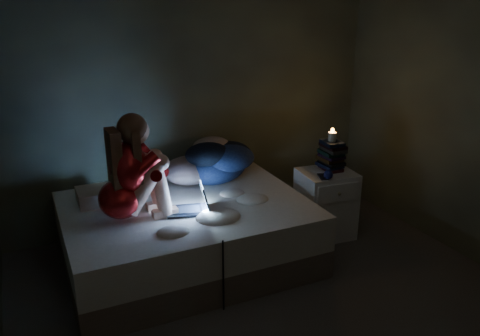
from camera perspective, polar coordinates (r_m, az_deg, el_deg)
floor at (r=3.50m, az=6.47°, el=-17.88°), size 3.60×3.80×0.02m
wall_back at (r=4.58m, az=-5.43°, el=9.30°), size 3.60×0.02×2.60m
bed at (r=4.07m, az=-6.21°, el=-7.59°), size 1.91×1.43×0.53m
pillow at (r=4.11m, az=-15.70°, el=-3.03°), size 0.40×0.28×0.11m
woman at (r=3.62m, az=-14.04°, el=-0.14°), size 0.51×0.34×0.80m
laptop at (r=3.77m, az=-6.21°, el=-3.51°), size 0.38×0.31×0.23m
clothes_pile at (r=4.38m, az=-3.30°, el=1.04°), size 0.81×0.74×0.39m
nightstand at (r=4.54m, az=9.93°, el=-4.12°), size 0.50×0.46×0.62m
book_stack at (r=4.43m, az=10.57°, el=1.46°), size 0.19×0.25×0.28m
candle at (r=4.38m, az=10.71°, el=3.67°), size 0.07×0.07×0.08m
phone at (r=4.28m, az=9.85°, el=-1.02°), size 0.10×0.15×0.01m
blue_orb at (r=4.24m, az=10.50°, el=-0.78°), size 0.08×0.08×0.08m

